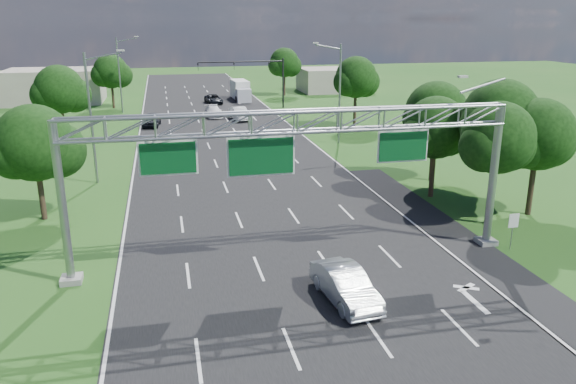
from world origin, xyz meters
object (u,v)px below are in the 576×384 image
object	(u,v)px
sign_gantry	(297,134)
box_truck	(241,91)
traffic_signal	(259,72)
silver_sedan	(345,285)
regulatory_sign	(513,224)

from	to	relation	value
sign_gantry	box_truck	bearing A→B (deg)	84.70
sign_gantry	traffic_signal	size ratio (longest dim) A/B	1.92
box_truck	silver_sedan	bearing A→B (deg)	-96.67
traffic_signal	box_truck	size ratio (longest dim) A/B	1.54
regulatory_sign	box_truck	distance (m)	64.06
sign_gantry	regulatory_sign	world-z (taller)	sign_gantry
regulatory_sign	box_truck	xyz separation A→B (m)	(-6.25, 63.76, -0.08)
sign_gantry	silver_sedan	world-z (taller)	sign_gantry
sign_gantry	box_truck	distance (m)	63.24
box_truck	regulatory_sign	bearing A→B (deg)	-87.10
traffic_signal	silver_sedan	size ratio (longest dim) A/B	2.56
sign_gantry	silver_sedan	distance (m)	7.81
sign_gantry	regulatory_sign	size ratio (longest dim) A/B	11.19
regulatory_sign	traffic_signal	xyz separation A→B (m)	(-4.92, 54.02, 3.66)
regulatory_sign	traffic_signal	distance (m)	54.37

